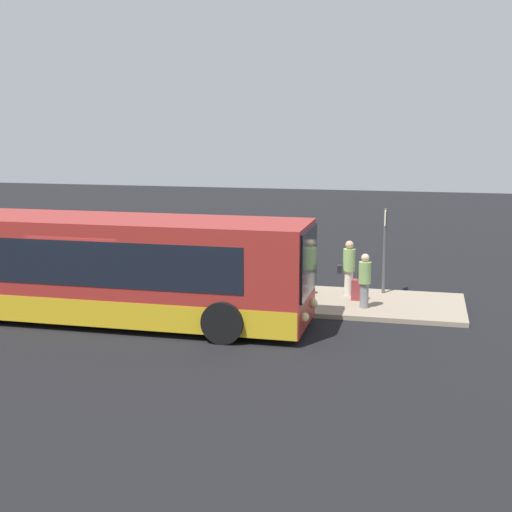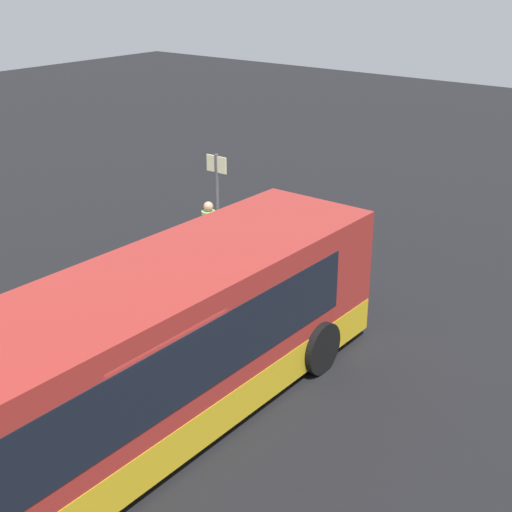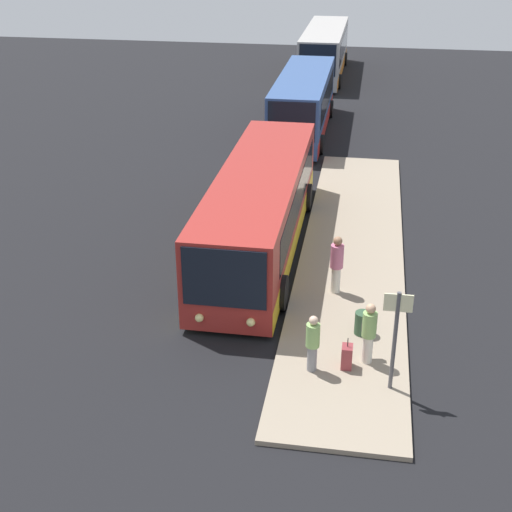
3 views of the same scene
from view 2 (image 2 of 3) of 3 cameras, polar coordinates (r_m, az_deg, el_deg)
ground at (r=12.56m, az=-10.28°, el=-14.86°), size 80.00×80.00×0.00m
platform at (r=14.80m, az=-19.05°, el=-9.23°), size 20.00×3.42×0.13m
bus_lead at (r=11.80m, az=-11.28°, el=-9.27°), size 11.96×2.88×2.84m
passenger_boarding at (r=18.23m, az=0.67°, el=1.45°), size 0.48×0.48×1.57m
passenger_waiting at (r=15.56m, az=-9.71°, el=-2.16°), size 0.50×0.50×1.83m
passenger_with_bags at (r=18.58m, az=-3.81°, el=2.05°), size 0.58×0.42×1.70m
suitcase at (r=18.74m, az=-1.91°, el=0.27°), size 0.37×0.28×0.86m
sign_post at (r=19.45m, az=-3.14°, el=5.30°), size 0.10×0.67×2.65m
trash_bin at (r=17.81m, az=-6.22°, el=-1.04°), size 0.44×0.44×0.65m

